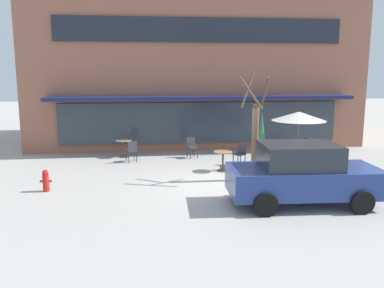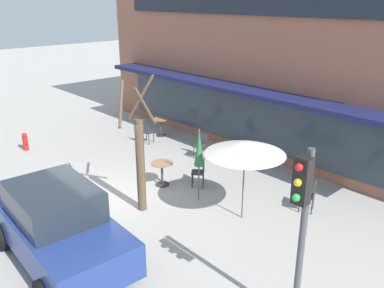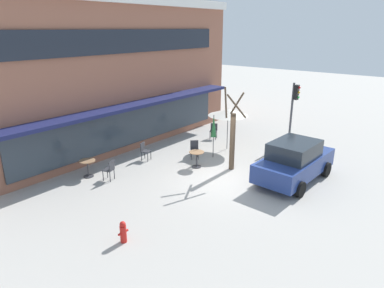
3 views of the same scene
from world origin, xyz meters
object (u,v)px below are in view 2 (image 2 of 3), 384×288
cafe_chair_3 (310,194)px  street_tree (140,157)px  cafe_table_near_wall (161,124)px  patio_umbrella_green_folded (245,147)px  patio_umbrella_cream_folded (199,148)px  cafe_chair_1 (201,144)px  traffic_light_pole (302,213)px  cafe_chair_2 (147,131)px  fire_hydrant (25,141)px  parked_sedan (58,225)px  cafe_table_streetside (162,170)px  cafe_chair_0 (200,171)px

cafe_chair_3 → street_tree: 4.77m
cafe_table_near_wall → patio_umbrella_green_folded: bearing=-21.4°
cafe_table_near_wall → patio_umbrella_cream_folded: size_ratio=0.35×
cafe_chair_1 → traffic_light_pole: bearing=-32.5°
street_tree → cafe_chair_2: bearing=142.0°
patio_umbrella_cream_folded → street_tree: size_ratio=0.59×
cafe_chair_2 → fire_hydrant: bearing=-123.4°
parked_sedan → traffic_light_pole: 5.36m
cafe_table_streetside → cafe_chair_0: size_ratio=0.85×
patio_umbrella_cream_folded → traffic_light_pole: traffic_light_pole is taller
patio_umbrella_cream_folded → cafe_chair_3: patio_umbrella_cream_folded is taller
patio_umbrella_cream_folded → cafe_chair_0: (-0.65, 0.68, -1.10)m
patio_umbrella_green_folded → cafe_chair_0: patio_umbrella_green_folded is taller
cafe_table_near_wall → cafe_table_streetside: bearing=-38.1°
patio_umbrella_green_folded → cafe_chair_2: 6.89m
patio_umbrella_cream_folded → parked_sedan: (-0.06, -4.25, -0.75)m
cafe_chair_1 → parked_sedan: bearing=-70.5°
patio_umbrella_cream_folded → parked_sedan: 4.32m
parked_sedan → traffic_light_pole: bearing=24.9°
cafe_chair_1 → patio_umbrella_green_folded: bearing=-29.6°
cafe_table_streetside → patio_umbrella_green_folded: patio_umbrella_green_folded is taller
cafe_chair_1 → traffic_light_pole: traffic_light_pole is taller
cafe_chair_2 → traffic_light_pole: traffic_light_pole is taller
cafe_chair_2 → parked_sedan: (4.94, -6.08, 0.35)m
patio_umbrella_green_folded → traffic_light_pole: 3.85m
cafe_chair_3 → cafe_chair_2: bearing=179.8°
cafe_chair_0 → street_tree: street_tree is taller
cafe_chair_2 → parked_sedan: size_ratio=0.21×
cafe_table_streetside → traffic_light_pole: (6.15, -1.93, 1.78)m
patio_umbrella_green_folded → street_tree: bearing=-142.4°
cafe_chair_1 → fire_hydrant: size_ratio=1.26×
cafe_table_streetside → cafe_chair_2: (-3.47, 1.97, 0.01)m
cafe_table_streetside → patio_umbrella_cream_folded: size_ratio=0.35×
cafe_chair_2 → fire_hydrant: (-2.59, -3.92, -0.17)m
cafe_chair_3 → patio_umbrella_cream_folded: bearing=-144.8°
parked_sedan → fire_hydrant: 7.85m
cafe_chair_0 → patio_umbrella_green_folded: bearing=-13.3°
cafe_chair_0 → cafe_chair_1: (-1.77, 1.73, 0.00)m
cafe_table_near_wall → cafe_chair_1: bearing=-8.8°
cafe_chair_1 → cafe_chair_3: size_ratio=1.00×
cafe_chair_1 → cafe_chair_2: same height
cafe_table_near_wall → traffic_light_pole: 11.30m
cafe_chair_3 → street_tree: street_tree is taller
patio_umbrella_green_folded → cafe_chair_2: bearing=165.7°
cafe_chair_0 → fire_hydrant: (-6.93, -2.78, -0.17)m
cafe_chair_3 → cafe_table_streetside: bearing=-154.5°
cafe_table_near_wall → traffic_light_pole: (10.00, -4.95, 1.78)m
cafe_table_near_wall → cafe_table_streetside: 4.89m
cafe_table_streetside → cafe_chair_3: cafe_chair_3 is taller
cafe_table_near_wall → cafe_chair_2: 1.11m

